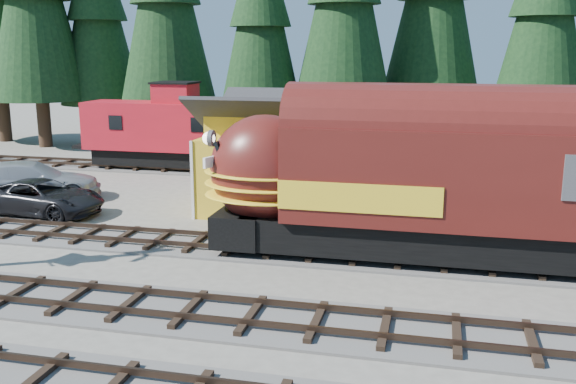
% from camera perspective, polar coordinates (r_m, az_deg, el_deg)
% --- Properties ---
extents(ground, '(120.00, 120.00, 0.00)m').
position_cam_1_polar(ground, '(19.40, 0.13, -9.11)').
color(ground, '#6B665B').
rests_on(ground, ground).
extents(track_spur, '(32.00, 3.20, 0.33)m').
position_cam_1_polar(track_spur, '(38.90, -8.20, 1.95)').
color(track_spur, '#4C4947').
rests_on(track_spur, ground).
extents(depot, '(12.80, 7.00, 5.30)m').
position_cam_1_polar(depot, '(28.66, 4.93, 4.11)').
color(depot, gold).
rests_on(depot, ground).
extents(locomotive, '(16.99, 3.38, 4.62)m').
position_cam_1_polar(locomotive, '(22.01, 13.20, 0.48)').
color(locomotive, black).
rests_on(locomotive, ground).
extents(caboose, '(9.33, 2.71, 4.85)m').
position_cam_1_polar(caboose, '(39.31, -11.04, 5.46)').
color(caboose, black).
rests_on(caboose, ground).
extents(pickup_truck_a, '(5.76, 3.07, 1.54)m').
position_cam_1_polar(pickup_truck_a, '(30.28, -20.98, -0.45)').
color(pickup_truck_a, black).
rests_on(pickup_truck_a, ground).
extents(pickup_truck_b, '(6.99, 5.13, 1.88)m').
position_cam_1_polar(pickup_truck_b, '(33.26, -21.91, 0.89)').
color(pickup_truck_b, '#AAADB2').
rests_on(pickup_truck_b, ground).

